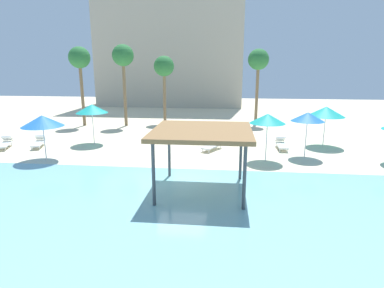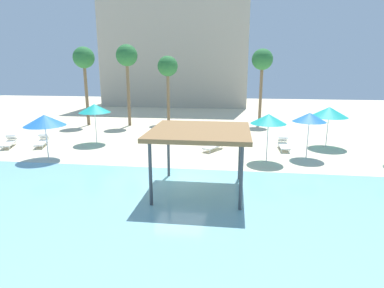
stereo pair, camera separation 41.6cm
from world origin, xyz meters
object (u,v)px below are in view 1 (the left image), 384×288
object	(u,v)px
beach_umbrella_blue_3	(42,121)
palm_tree_1	(80,60)
shade_pavilion	(202,133)
lounge_chair_0	(213,145)
beach_umbrella_blue_1	(308,117)
palm_tree_3	(258,62)
palm_tree_2	(164,68)
lounge_chair_3	(282,144)
beach_umbrella_teal_6	(92,109)
lounge_chair_2	(5,143)
palm_tree_0	(123,58)
beach_umbrella_teal_4	(326,112)
beach_umbrella_teal_0	(268,119)
lounge_chair_1	(39,142)

from	to	relation	value
beach_umbrella_blue_3	palm_tree_1	distance (m)	11.83
shade_pavilion	lounge_chair_0	world-z (taller)	shade_pavilion
beach_umbrella_blue_1	palm_tree_3	bearing A→B (deg)	100.37
palm_tree_1	palm_tree_2	xyz separation A→B (m)	(7.16, 2.24, -0.71)
lounge_chair_0	palm_tree_2	world-z (taller)	palm_tree_2
palm_tree_2	lounge_chair_3	bearing A→B (deg)	-43.24
beach_umbrella_blue_3	lounge_chair_3	world-z (taller)	beach_umbrella_blue_3
beach_umbrella_teal_6	palm_tree_2	distance (m)	9.99
beach_umbrella_teal_6	lounge_chair_2	world-z (taller)	beach_umbrella_teal_6
palm_tree_0	beach_umbrella_teal_6	bearing A→B (deg)	-91.40
shade_pavilion	beach_umbrella_teal_4	xyz separation A→B (m)	(7.75, 9.18, -0.23)
beach_umbrella_teal_0	lounge_chair_2	distance (m)	17.39
lounge_chair_2	palm_tree_1	bearing A→B (deg)	148.32
shade_pavilion	lounge_chair_1	bearing A→B (deg)	149.87
lounge_chair_1	lounge_chair_3	xyz separation A→B (m)	(16.50, 1.23, 0.00)
palm_tree_2	beach_umbrella_blue_3	bearing A→B (deg)	-109.31
shade_pavilion	palm_tree_3	bearing A→B (deg)	77.63
palm_tree_3	beach_umbrella_teal_0	bearing A→B (deg)	-92.02
beach_umbrella_blue_1	palm_tree_2	size ratio (longest dim) A/B	0.44
lounge_chair_0	lounge_chair_2	size ratio (longest dim) A/B	0.98
beach_umbrella_blue_3	palm_tree_1	world-z (taller)	palm_tree_1
palm_tree_1	palm_tree_3	world-z (taller)	palm_tree_1
palm_tree_2	palm_tree_3	distance (m)	8.71
palm_tree_2	beach_umbrella_blue_1	bearing A→B (deg)	-45.55
beach_umbrella_blue_1	palm_tree_0	bearing A→B (deg)	147.31
palm_tree_0	palm_tree_1	bearing A→B (deg)	-175.76
beach_umbrella_teal_6	lounge_chair_2	bearing A→B (deg)	-161.51
lounge_chair_1	lounge_chair_2	world-z (taller)	same
beach_umbrella_teal_4	lounge_chair_3	world-z (taller)	beach_umbrella_teal_4
beach_umbrella_teal_4	lounge_chair_3	size ratio (longest dim) A/B	1.45
beach_umbrella_teal_6	palm_tree_2	xyz separation A→B (m)	(3.45, 8.98, 2.70)
beach_umbrella_teal_0	shade_pavilion	bearing A→B (deg)	-123.34
lounge_chair_1	palm_tree_2	bearing A→B (deg)	128.69
beach_umbrella_blue_1	lounge_chair_2	world-z (taller)	beach_umbrella_blue_1
lounge_chair_2	beach_umbrella_teal_6	bearing A→B (deg)	88.61
beach_umbrella_teal_0	beach_umbrella_teal_6	world-z (taller)	beach_umbrella_teal_6
beach_umbrella_teal_6	lounge_chair_1	xyz separation A→B (m)	(-3.41, -1.32, -2.18)
beach_umbrella_teal_6	palm_tree_0	xyz separation A→B (m)	(0.17, 7.02, 3.58)
shade_pavilion	lounge_chair_2	xyz separation A→B (m)	(-13.85, 6.30, -2.30)
beach_umbrella_blue_1	beach_umbrella_teal_0	bearing A→B (deg)	-156.86
shade_pavilion	palm_tree_2	world-z (taller)	palm_tree_2
beach_umbrella_teal_4	lounge_chair_0	bearing A→B (deg)	-166.16
palm_tree_1	beach_umbrella_teal_6	bearing A→B (deg)	-61.16
shade_pavilion	lounge_chair_2	world-z (taller)	shade_pavilion
lounge_chair_1	palm_tree_3	xyz separation A→B (m)	(15.55, 10.49, 5.44)
beach_umbrella_blue_1	beach_umbrella_teal_6	size ratio (longest dim) A/B	0.98
lounge_chair_2	palm_tree_2	distance (m)	14.86
palm_tree_3	shade_pavilion	bearing A→B (deg)	-102.37
beach_umbrella_teal_4	lounge_chair_1	size ratio (longest dim) A/B	1.38
lounge_chair_1	palm_tree_1	world-z (taller)	palm_tree_1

